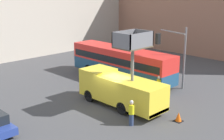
# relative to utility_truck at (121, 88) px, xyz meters

# --- Properties ---
(ground_plane) EXTENTS (120.00, 120.00, 0.00)m
(ground_plane) POSITION_rel_utility_truck_xyz_m (-0.57, 0.50, -1.53)
(ground_plane) COLOR #424244
(building_backdrop_side) EXTENTS (10.00, 28.00, 11.09)m
(building_backdrop_side) POSITION_rel_utility_truck_xyz_m (24.89, 5.95, 4.01)
(building_backdrop_side) COLOR #936651
(building_backdrop_side) RESTS_ON ground_plane
(utility_truck) EXTENTS (2.47, 7.42, 6.01)m
(utility_truck) POSITION_rel_utility_truck_xyz_m (0.00, 0.00, 0.00)
(utility_truck) COLOR yellow
(utility_truck) RESTS_ON ground_plane
(city_bus) EXTENTS (2.58, 11.85, 3.14)m
(city_bus) POSITION_rel_utility_truck_xyz_m (5.32, 5.04, 0.31)
(city_bus) COLOR navy
(city_bus) RESTS_ON ground_plane
(traffic_light_pole) EXTENTS (3.25, 2.99, 5.62)m
(traffic_light_pole) POSITION_rel_utility_truck_xyz_m (6.07, -0.67, 2.27)
(traffic_light_pole) COLOR slate
(traffic_light_pole) RESTS_ON ground_plane
(road_worker_near_truck) EXTENTS (0.38, 0.38, 1.80)m
(road_worker_near_truck) POSITION_rel_utility_truck_xyz_m (-1.91, -2.86, -0.64)
(road_worker_near_truck) COLOR navy
(road_worker_near_truck) RESTS_ON ground_plane
(road_worker_directing) EXTENTS (0.38, 0.38, 1.78)m
(road_worker_directing) POSITION_rel_utility_truck_xyz_m (4.05, -0.60, -0.65)
(road_worker_directing) COLOR navy
(road_worker_directing) RESTS_ON ground_plane
(traffic_cone_near_truck) EXTENTS (0.58, 0.58, 0.66)m
(traffic_cone_near_truck) POSITION_rel_utility_truck_xyz_m (0.91, -4.73, -1.22)
(traffic_cone_near_truck) COLOR black
(traffic_cone_near_truck) RESTS_ON ground_plane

